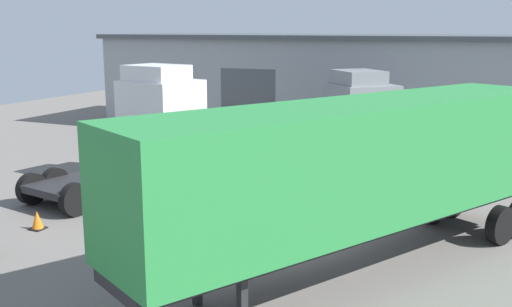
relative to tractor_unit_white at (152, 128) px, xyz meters
The scene contains 6 objects.
ground_plane 7.82m from the tractor_unit_white, 30.26° to the right, with size 60.00×60.00×0.00m, color slate.
warehouse_building 15.47m from the tractor_unit_white, 65.05° to the left, with size 34.18×8.15×5.35m.
tractor_unit_white is the anchor object (origin of this frame).
container_trailer_green 10.70m from the tractor_unit_white, 28.55° to the right, with size 7.97×12.16×4.08m.
tractor_unit_grey 8.36m from the tractor_unit_white, 44.76° to the left, with size 6.64×6.38×3.99m.
traffic_cone 6.36m from the tractor_unit_white, 88.74° to the right, with size 0.40×0.40×0.55m.
Camera 1 is at (6.29, -14.66, 5.74)m, focal length 42.00 mm.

